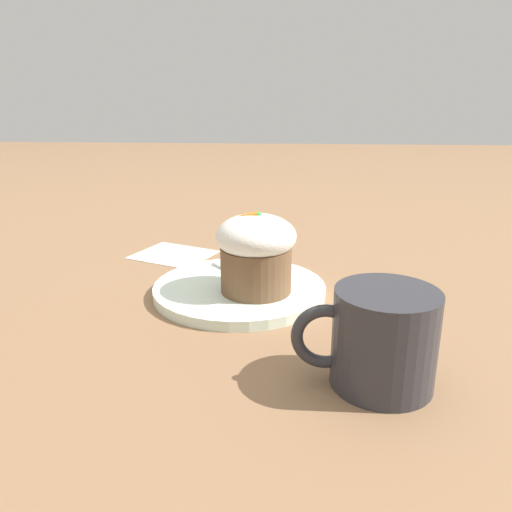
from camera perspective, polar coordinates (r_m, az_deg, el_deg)
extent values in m
plane|color=#846042|center=(0.63, -1.89, -4.35)|extent=(4.00, 4.00, 0.00)
cylinder|color=silver|center=(0.63, -1.90, -3.82)|extent=(0.22, 0.22, 0.01)
cylinder|color=brown|center=(0.60, 0.00, -1.53)|extent=(0.09, 0.09, 0.06)
ellipsoid|color=white|center=(0.59, 0.00, 2.31)|extent=(0.10, 0.10, 0.05)
cone|color=orange|center=(0.58, -0.93, 4.66)|extent=(0.02, 0.01, 0.01)
sphere|color=green|center=(0.58, 0.24, 4.64)|extent=(0.01, 0.01, 0.01)
cube|color=silver|center=(0.67, -2.68, -1.78)|extent=(0.07, 0.07, 0.00)
ellipsoid|color=silver|center=(0.62, 0.41, -3.16)|extent=(0.06, 0.06, 0.01)
cylinder|color=#2D2D33|center=(0.44, 14.44, -9.13)|extent=(0.09, 0.09, 0.09)
torus|color=#2D2D33|center=(0.44, 7.93, -9.12)|extent=(0.06, 0.01, 0.06)
cube|color=white|center=(0.79, -9.41, 0.19)|extent=(0.14, 0.13, 0.00)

